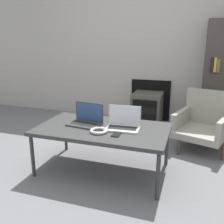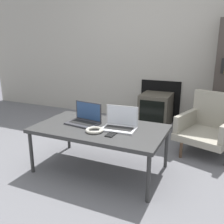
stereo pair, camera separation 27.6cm
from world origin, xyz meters
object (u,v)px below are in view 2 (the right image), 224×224
(laptop_right, at_px, (120,124))
(armchair, at_px, (210,124))
(laptop_left, at_px, (85,119))
(phone, at_px, (111,135))
(headphones, at_px, (94,130))
(tv, at_px, (156,110))

(laptop_right, height_order, armchair, armchair)
(laptop_left, xyz_separation_m, phone, (0.39, -0.20, -0.04))
(laptop_right, distance_m, headphones, 0.27)
(laptop_right, bearing_deg, headphones, -139.17)
(tv, bearing_deg, headphones, -94.32)
(phone, xyz_separation_m, armchair, (0.81, 1.16, -0.14))
(laptop_right, relative_size, headphones, 2.02)
(tv, distance_m, armchair, 1.08)
(laptop_left, height_order, headphones, laptop_left)
(headphones, relative_size, armchair, 0.21)
(laptop_left, relative_size, headphones, 2.09)
(tv, bearing_deg, laptop_right, -88.19)
(laptop_right, relative_size, phone, 2.84)
(headphones, bearing_deg, armchair, 49.31)
(armchair, bearing_deg, laptop_left, -123.50)
(headphones, xyz_separation_m, armchair, (0.99, 1.15, -0.15))
(phone, bearing_deg, laptop_right, 88.03)
(laptop_right, xyz_separation_m, tv, (-0.05, 1.62, -0.27))
(phone, distance_m, tv, 1.84)
(phone, distance_m, armchair, 1.42)
(laptop_left, distance_m, armchair, 1.55)
(headphones, relative_size, phone, 1.40)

